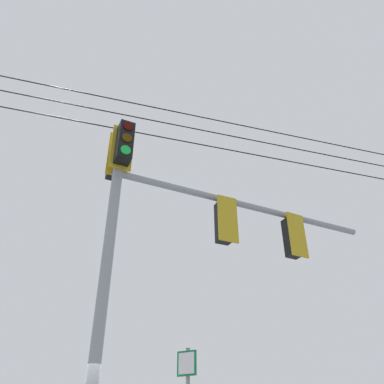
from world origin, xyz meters
name	(u,v)px	position (x,y,z in m)	size (l,w,h in m)	color
signal_mast_assembly	(177,227)	(-0.55, 1.43, 5.10)	(5.32, 4.04, 7.06)	gray
overhead_wire_span	(69,104)	(1.30, -0.14, 7.54)	(18.13, 17.92, 1.02)	black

